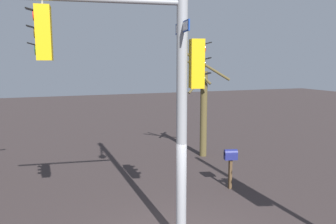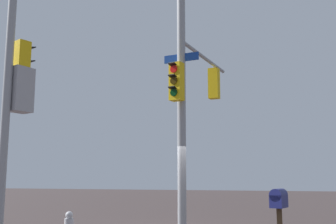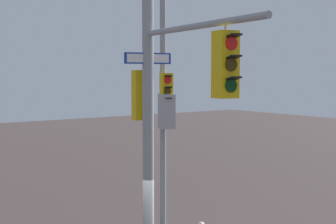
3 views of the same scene
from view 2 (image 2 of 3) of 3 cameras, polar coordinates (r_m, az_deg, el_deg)
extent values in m
cylinder|color=gray|center=(12.01, 1.88, 2.72)|extent=(0.25, 0.25, 8.15)
cylinder|color=gray|center=(14.19, 5.13, 7.45)|extent=(3.98, 0.71, 0.12)
cube|color=gold|center=(14.85, 6.40, 3.94)|extent=(0.34, 0.40, 1.10)
cylinder|color=red|center=(15.08, 6.58, 5.07)|extent=(0.06, 0.22, 0.22)
cube|color=black|center=(15.18, 6.66, 5.45)|extent=(0.19, 0.23, 0.06)
cylinder|color=#352504|center=(15.00, 6.60, 3.81)|extent=(0.06, 0.22, 0.22)
cube|color=black|center=(15.10, 6.68, 4.20)|extent=(0.19, 0.23, 0.06)
cylinder|color=black|center=(14.93, 6.62, 2.54)|extent=(0.06, 0.22, 0.22)
cube|color=black|center=(15.02, 6.70, 2.93)|extent=(0.19, 0.23, 0.06)
cylinder|color=gray|center=(15.00, 6.36, 6.27)|extent=(0.04, 0.04, 0.15)
cube|color=gold|center=(11.76, 1.20, 4.23)|extent=(0.38, 0.42, 1.10)
cylinder|color=red|center=(11.70, 0.79, 6.01)|extent=(0.08, 0.22, 0.22)
cube|color=black|center=(11.67, 0.61, 6.66)|extent=(0.21, 0.24, 0.06)
cylinder|color=#352504|center=(11.62, 0.80, 4.39)|extent=(0.08, 0.22, 0.22)
cube|color=black|center=(11.58, 0.61, 5.04)|extent=(0.21, 0.24, 0.06)
cylinder|color=black|center=(11.54, 0.80, 2.75)|extent=(0.08, 0.22, 0.22)
cube|color=black|center=(11.51, 0.61, 3.40)|extent=(0.21, 0.24, 0.06)
cube|color=navy|center=(12.27, 1.86, 7.53)|extent=(0.18, 1.09, 0.24)
cube|color=white|center=(12.28, 1.89, 7.51)|extent=(0.15, 0.99, 0.18)
cylinder|color=gray|center=(10.01, -21.44, 2.85)|extent=(0.19, 0.19, 7.16)
cube|color=#99999E|center=(10.21, -19.81, 2.91)|extent=(0.60, 0.53, 1.06)
cube|color=gold|center=(10.34, -19.77, 6.26)|extent=(0.41, 0.45, 1.10)
cylinder|color=red|center=(10.51, -18.89, 7.89)|extent=(0.11, 0.22, 0.22)
cube|color=black|center=(10.58, -18.51, 8.44)|extent=(0.23, 0.25, 0.06)
cylinder|color=#352504|center=(10.42, -18.99, 6.10)|extent=(0.11, 0.22, 0.22)
cube|color=black|center=(10.49, -18.61, 6.66)|extent=(0.23, 0.25, 0.06)
cylinder|color=black|center=(10.34, -19.09, 4.28)|extent=(0.11, 0.22, 0.22)
cube|color=black|center=(10.40, -18.70, 4.86)|extent=(0.23, 0.25, 0.06)
sphere|color=#B2B2B7|center=(11.54, -13.56, -13.76)|extent=(0.20, 0.20, 0.20)
cube|color=navy|center=(8.34, 15.13, -11.89)|extent=(0.49, 0.34, 0.24)
cylinder|color=navy|center=(8.33, 15.10, -11.06)|extent=(0.49, 0.34, 0.24)
camera|label=1|loc=(17.77, -17.80, 0.19)|focal=36.10mm
camera|label=3|loc=(20.84, 25.36, 0.62)|focal=54.30mm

